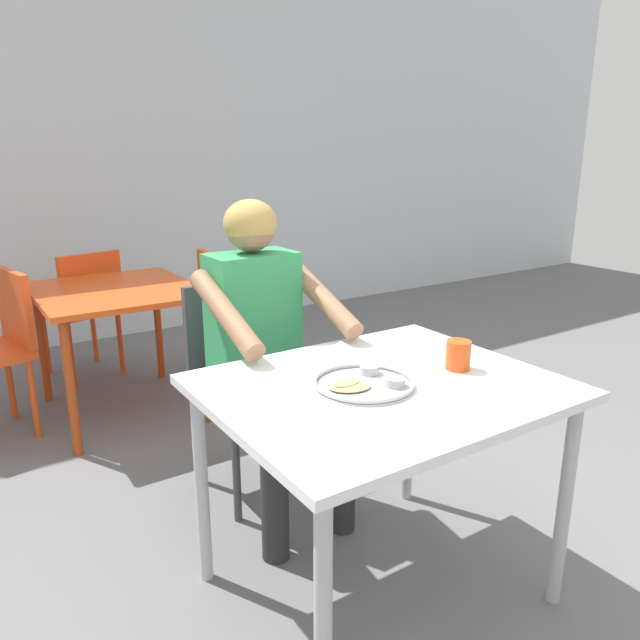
# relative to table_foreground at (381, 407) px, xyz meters

# --- Properties ---
(ground_plane) EXTENTS (12.00, 12.00, 0.05)m
(ground_plane) POSITION_rel_table_foreground_xyz_m (-0.04, -0.04, -0.69)
(ground_plane) COLOR slate
(back_wall) EXTENTS (12.00, 0.12, 3.40)m
(back_wall) POSITION_rel_table_foreground_xyz_m (-0.04, 3.44, 1.03)
(back_wall) COLOR silver
(back_wall) RESTS_ON ground
(table_foreground) EXTENTS (1.03, 0.85, 0.75)m
(table_foreground) POSITION_rel_table_foreground_xyz_m (0.00, 0.00, 0.00)
(table_foreground) COLOR white
(table_foreground) RESTS_ON ground
(thali_tray) EXTENTS (0.31, 0.31, 0.03)m
(thali_tray) POSITION_rel_table_foreground_xyz_m (-0.06, 0.01, 0.09)
(thali_tray) COLOR #B7BABF
(thali_tray) RESTS_ON table_foreground
(drinking_cup) EXTENTS (0.08, 0.08, 0.10)m
(drinking_cup) POSITION_rel_table_foreground_xyz_m (0.28, -0.03, 0.13)
(drinking_cup) COLOR #D84C19
(drinking_cup) RESTS_ON table_foreground
(chair_foreground) EXTENTS (0.41, 0.43, 0.89)m
(chair_foreground) POSITION_rel_table_foreground_xyz_m (-0.06, 0.87, -0.16)
(chair_foreground) COLOR #3F3F44
(chair_foreground) RESTS_ON ground
(diner_foreground) EXTENTS (0.50, 0.56, 1.25)m
(diner_foreground) POSITION_rel_table_foreground_xyz_m (-0.06, 0.64, 0.08)
(diner_foreground) COLOR #272727
(diner_foreground) RESTS_ON ground
(table_background_red) EXTENTS (0.81, 0.91, 0.71)m
(table_background_red) POSITION_rel_table_foreground_xyz_m (-0.29, 1.91, -0.04)
(table_background_red) COLOR #E04C19
(table_background_red) RESTS_ON ground
(chair_red_right) EXTENTS (0.46, 0.42, 0.85)m
(chair_red_right) POSITION_rel_table_foreground_xyz_m (0.38, 1.91, -0.17)
(chair_red_right) COLOR #DF4E17
(chair_red_right) RESTS_ON ground
(chair_red_far) EXTENTS (0.50, 0.52, 0.83)m
(chair_red_far) POSITION_rel_table_foreground_xyz_m (-0.33, 2.57, -0.17)
(chair_red_far) COLOR #EB4B19
(chair_red_far) RESTS_ON ground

